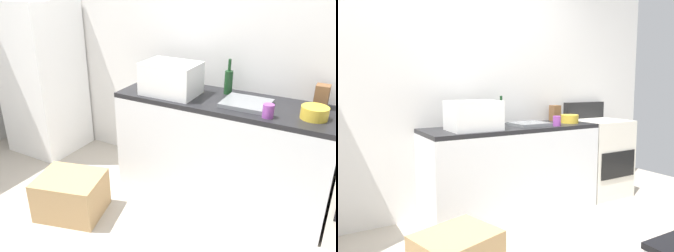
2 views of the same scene
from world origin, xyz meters
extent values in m
cube|color=silver|center=(0.00, 1.55, 1.30)|extent=(5.00, 0.10, 2.60)
cube|color=silver|center=(0.30, 1.20, 0.43)|extent=(1.80, 0.60, 0.86)
cube|color=black|center=(0.30, 1.20, 0.88)|extent=(1.80, 0.60, 0.04)
cube|color=white|center=(-1.75, 1.15, 0.81)|extent=(0.68, 0.66, 1.62)
cube|color=white|center=(-0.16, 1.12, 1.04)|extent=(0.46, 0.34, 0.27)
cube|color=slate|center=(0.49, 1.17, 0.92)|extent=(0.36, 0.32, 0.03)
cylinder|color=#193F1E|center=(0.27, 1.36, 1.00)|extent=(0.07, 0.07, 0.20)
cylinder|color=#193F1E|center=(0.27, 1.36, 1.15)|extent=(0.03, 0.03, 0.10)
cylinder|color=purple|center=(0.70, 0.99, 0.95)|extent=(0.08, 0.08, 0.10)
cube|color=brown|center=(1.00, 1.39, 0.99)|extent=(0.10, 0.10, 0.18)
cylinder|color=gold|center=(1.00, 1.13, 0.95)|extent=(0.19, 0.19, 0.09)
cube|color=tan|center=(-0.66, 0.33, 0.17)|extent=(0.61, 0.54, 0.34)
camera|label=1|loc=(1.22, -1.39, 1.86)|focal=37.55mm
camera|label=2|loc=(-1.45, -1.64, 1.30)|focal=35.82mm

